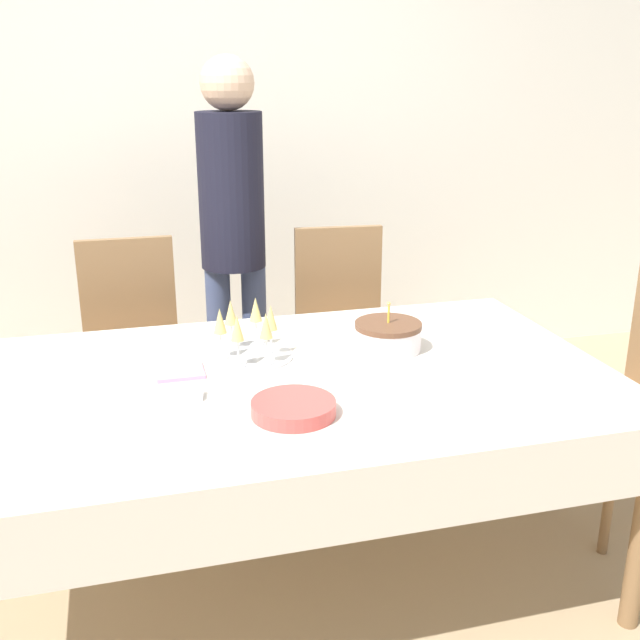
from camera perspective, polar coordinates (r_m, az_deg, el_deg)
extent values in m
plane|color=tan|center=(2.74, -2.38, -18.45)|extent=(12.00, 12.00, 0.00)
cube|color=silver|center=(4.05, -8.71, 14.07)|extent=(8.00, 0.05, 2.70)
cube|color=silver|center=(2.38, -2.61, -4.65)|extent=(2.05, 1.19, 0.03)
cube|color=silver|center=(2.42, -2.58, -6.61)|extent=(2.08, 1.22, 0.21)
cylinder|color=olive|center=(3.30, 12.02, -5.12)|extent=(0.06, 0.06, 0.70)
cube|color=olive|center=(3.21, -13.96, -3.76)|extent=(0.42, 0.42, 0.04)
cube|color=olive|center=(3.31, -14.41, 1.81)|extent=(0.40, 0.04, 0.50)
cylinder|color=olive|center=(3.15, -10.23, -8.73)|extent=(0.04, 0.04, 0.44)
cylinder|color=olive|center=(3.15, -16.84, -9.27)|extent=(0.04, 0.04, 0.44)
cylinder|color=olive|center=(3.48, -10.77, -6.09)|extent=(0.04, 0.04, 0.44)
cylinder|color=olive|center=(3.48, -16.72, -6.57)|extent=(0.04, 0.04, 0.44)
cube|color=olive|center=(3.34, 2.01, -2.31)|extent=(0.46, 0.46, 0.04)
cube|color=olive|center=(3.44, 1.40, 3.02)|extent=(0.40, 0.07, 0.50)
cylinder|color=olive|center=(3.32, 5.68, -7.07)|extent=(0.04, 0.04, 0.44)
cylinder|color=olive|center=(3.25, -0.51, -7.58)|extent=(0.04, 0.04, 0.44)
cylinder|color=olive|center=(3.63, 4.16, -4.68)|extent=(0.04, 0.04, 0.44)
cylinder|color=olive|center=(3.57, -1.47, -5.09)|extent=(0.04, 0.04, 0.44)
cube|color=olive|center=(3.00, 22.10, -6.23)|extent=(0.45, 0.45, 0.04)
cylinder|color=olive|center=(2.88, 21.17, -12.55)|extent=(0.04, 0.04, 0.44)
cylinder|color=olive|center=(3.12, 16.87, -9.58)|extent=(0.04, 0.04, 0.44)
cylinder|color=olive|center=(3.33, 21.92, -8.29)|extent=(0.04, 0.04, 0.44)
cylinder|color=white|center=(2.60, 5.19, -1.42)|extent=(0.23, 0.23, 0.08)
cylinder|color=brown|center=(2.58, 5.22, -0.39)|extent=(0.23, 0.23, 0.02)
cylinder|color=yellow|center=(2.57, 5.25, 0.43)|extent=(0.01, 0.01, 0.06)
sphere|color=#F9CC4C|center=(2.56, 5.27, 1.24)|extent=(0.01, 0.01, 0.01)
cylinder|color=silver|center=(2.54, -5.31, -2.76)|extent=(0.29, 0.29, 0.01)
cylinder|color=silver|center=(2.54, -3.70, -2.58)|extent=(0.05, 0.05, 0.00)
cylinder|color=silver|center=(2.53, -3.72, -1.64)|extent=(0.01, 0.01, 0.08)
cone|color=#E0CC72|center=(2.50, -3.76, 0.19)|extent=(0.04, 0.04, 0.08)
cylinder|color=silver|center=(2.63, -4.85, -1.86)|extent=(0.05, 0.05, 0.00)
cylinder|color=silver|center=(2.62, -4.88, -0.94)|extent=(0.01, 0.01, 0.08)
cone|color=#E0CC72|center=(2.59, -4.93, 0.83)|extent=(0.04, 0.04, 0.08)
cylinder|color=silver|center=(2.61, -6.71, -2.11)|extent=(0.05, 0.05, 0.00)
cylinder|color=silver|center=(2.59, -6.75, -1.19)|extent=(0.01, 0.01, 0.08)
cone|color=#E0CC72|center=(2.57, -6.82, 0.60)|extent=(0.04, 0.04, 0.08)
cylinder|color=silver|center=(2.53, -7.51, -2.84)|extent=(0.05, 0.05, 0.00)
cylinder|color=silver|center=(2.51, -7.55, -1.89)|extent=(0.01, 0.01, 0.08)
cone|color=#E0CC72|center=(2.48, -7.63, -0.05)|extent=(0.04, 0.04, 0.08)
cylinder|color=silver|center=(2.45, -6.22, -3.46)|extent=(0.05, 0.05, 0.00)
cylinder|color=silver|center=(2.44, -6.26, -2.49)|extent=(0.01, 0.01, 0.08)
cone|color=#E0CC72|center=(2.41, -6.33, -0.60)|extent=(0.04, 0.04, 0.08)
cylinder|color=silver|center=(2.47, -4.08, -3.26)|extent=(0.05, 0.05, 0.00)
cylinder|color=silver|center=(2.45, -4.10, -2.29)|extent=(0.01, 0.01, 0.08)
cone|color=#E0CC72|center=(2.42, -4.14, -0.41)|extent=(0.04, 0.04, 0.08)
cylinder|color=#CC4C47|center=(2.12, -2.03, -7.14)|extent=(0.24, 0.24, 0.01)
cylinder|color=#CC4C47|center=(2.12, -2.03, -6.97)|extent=(0.24, 0.24, 0.01)
cylinder|color=#CC4C47|center=(2.11, -2.03, -6.80)|extent=(0.24, 0.24, 0.01)
cylinder|color=#CC4C47|center=(2.11, -2.03, -6.63)|extent=(0.24, 0.24, 0.01)
cylinder|color=#CC4C47|center=(2.11, -2.03, -6.45)|extent=(0.24, 0.24, 0.01)
cylinder|color=#CC4C47|center=(2.10, -2.04, -6.28)|extent=(0.24, 0.24, 0.01)
cube|color=silver|center=(2.48, 7.38, -3.41)|extent=(0.30, 0.05, 0.00)
cube|color=silver|center=(2.26, -11.02, -5.63)|extent=(0.18, 0.09, 0.02)
cube|color=pink|center=(2.44, -10.65, -3.85)|extent=(0.15, 0.15, 0.01)
cylinder|color=#3F4C72|center=(3.43, -7.57, -2.70)|extent=(0.11, 0.11, 0.83)
cylinder|color=#3F4C72|center=(3.46, -4.94, -2.47)|extent=(0.11, 0.11, 0.83)
cylinder|color=black|center=(3.25, -6.71, 9.73)|extent=(0.28, 0.28, 0.66)
sphere|color=#D8B293|center=(3.22, -7.01, 17.50)|extent=(0.22, 0.22, 0.22)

